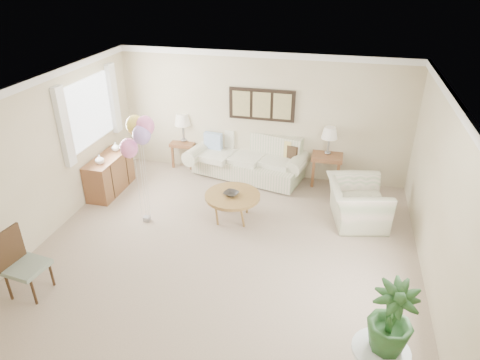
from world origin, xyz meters
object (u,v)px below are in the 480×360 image
at_px(sofa, 249,160).
at_px(accent_chair, 21,262).
at_px(balloon_cluster, 138,134).
at_px(coffee_table, 232,197).
at_px(armchair, 357,203).

relative_size(sofa, accent_chair, 2.71).
distance_m(accent_chair, balloon_cluster, 2.53).
relative_size(sofa, coffee_table, 2.74).
relative_size(sofa, balloon_cluster, 1.37).
relative_size(coffee_table, armchair, 0.88).
bearing_deg(accent_chair, armchair, 33.72).
height_order(sofa, balloon_cluster, balloon_cluster).
bearing_deg(coffee_table, sofa, 93.11).
bearing_deg(armchair, accent_chair, 111.77).
height_order(coffee_table, balloon_cluster, balloon_cluster).
bearing_deg(armchair, balloon_cluster, 91.99).
relative_size(sofa, armchair, 2.40).
relative_size(coffee_table, accent_chair, 0.99).
xyz_separation_m(sofa, accent_chair, (-2.23, -4.28, 0.15)).
distance_m(sofa, balloon_cluster, 2.89).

